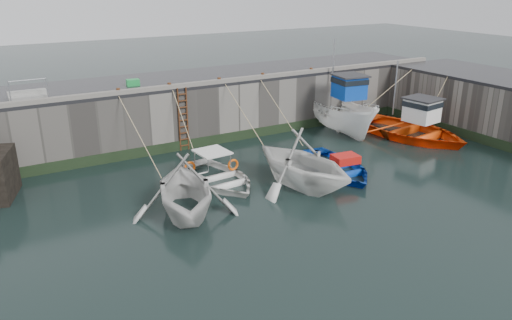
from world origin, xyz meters
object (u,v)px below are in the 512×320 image
bollard_a (118,91)px  bollard_e (311,70)px  boat_near_navy (335,172)px  bollard_c (219,80)px  boat_near_blacktrim (302,185)px  ladder (183,120)px  bollard_d (263,75)px  fish_crate (133,82)px  boat_near_white (186,212)px  boat_far_white (342,114)px  boat_far_orange (410,130)px  boat_near_blue (219,182)px  bollard_b (169,86)px

bollard_a → bollard_e: size_ratio=1.00×
boat_near_navy → bollard_c: (-2.49, 6.55, 3.30)m
bollard_e → boat_near_blacktrim: bearing=-127.8°
ladder → bollard_d: bollard_d is taller
bollard_d → boat_near_navy: bearing=-90.9°
bollard_a → bollard_c: bearing=0.0°
boat_near_blacktrim → fish_crate: (-4.31, 8.67, 3.32)m
boat_near_white → boat_far_white: boat_far_white is taller
bollard_e → boat_far_white: bearing=-61.0°
boat_far_orange → bollard_a: bearing=153.9°
boat_near_navy → bollard_d: bearing=96.4°
boat_far_white → bollard_d: boat_far_white is taller
boat_near_blue → bollard_c: bollard_c is taller
boat_far_white → fish_crate: bearing=171.1°
boat_near_blacktrim → bollard_b: bollard_b is taller
boat_near_white → boat_near_blue: size_ratio=1.05×
ladder → bollard_b: bollard_b is taller
boat_near_navy → bollard_e: bearing=70.5°
bollard_a → bollard_e: 11.00m
boat_near_navy → bollard_a: 10.63m
boat_near_blue → boat_near_navy: boat_near_navy is taller
bollard_c → bollard_a: bearing=180.0°
bollard_a → bollard_b: size_ratio=1.00×
fish_crate → bollard_e: bearing=-3.2°
boat_near_blacktrim → boat_far_white: bearing=29.7°
boat_near_navy → bollard_b: size_ratio=17.29×
bollard_a → boat_near_blue: bearing=-62.5°
bollard_d → bollard_c: bearing=180.0°
boat_near_blacktrim → bollard_a: 9.56m
ladder → boat_far_white: 9.11m
boat_near_navy → bollard_d: size_ratio=17.29×
bollard_b → bollard_e: (8.50, 0.00, 0.00)m
boat_far_white → bollard_e: bearing=127.3°
fish_crate → bollard_d: fish_crate is taller
bollard_c → bollard_e: size_ratio=1.00×
bollard_b → ladder: bearing=-33.9°
boat_near_blue → boat_near_navy: size_ratio=0.95×
bollard_c → fish_crate: bearing=158.6°
bollard_d → boat_far_orange: bearing=-34.2°
bollard_a → boat_far_orange: bearing=-17.4°
bollard_a → boat_near_blacktrim: bearing=-52.3°
boat_near_blue → boat_near_navy: 5.30m
boat_near_blue → boat_near_navy: bearing=-21.0°
boat_far_white → boat_far_orange: boat_far_white is taller
ladder → boat_near_blue: (-0.38, -4.70, -1.59)m
ladder → boat_near_navy: ladder is taller
bollard_d → bollard_b: bearing=180.0°
boat_near_blue → bollard_a: bollard_a is taller
bollard_b → bollard_e: 8.50m
boat_near_navy → bollard_b: bearing=135.7°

